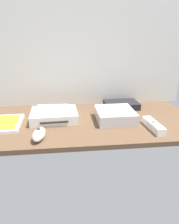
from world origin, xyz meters
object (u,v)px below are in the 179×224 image
object	(u,v)px
mini_computer	(115,115)
remote_classic_pad	(52,109)
game_case	(5,124)
remote_nunchuk	(39,134)
remote_wand	(153,125)
network_router	(121,105)
game_console	(54,115)

from	to	relation	value
mini_computer	remote_classic_pad	size ratio (longest dim) A/B	1.18
mini_computer	game_case	size ratio (longest dim) A/B	0.89
remote_nunchuk	remote_classic_pad	size ratio (longest dim) A/B	0.72
remote_classic_pad	remote_wand	bearing A→B (deg)	-16.71
mini_computer	remote_nunchuk	xyz separation A→B (cm)	(-32.78, -15.02, -0.60)
game_case	remote_wand	size ratio (longest dim) A/B	1.29
remote_wand	remote_classic_pad	bearing A→B (deg)	157.16
mini_computer	game_case	xyz separation A→B (cm)	(-49.26, -0.38, -1.88)
network_router	remote_nunchuk	xyz separation A→B (cm)	(-40.07, -31.84, 0.34)
game_console	remote_classic_pad	distance (cm)	3.28
network_router	remote_wand	world-z (taller)	same
remote_wand	remote_classic_pad	xyz separation A→B (cm)	(-42.70, 14.31, 3.90)
game_case	remote_wand	bearing A→B (deg)	-11.30
game_case	remote_classic_pad	size ratio (longest dim) A/B	1.33
remote_wand	game_case	bearing A→B (deg)	166.24
mini_computer	remote_classic_pad	bearing A→B (deg)	173.23
remote_nunchuk	game_case	bearing A→B (deg)	145.92
remote_classic_pad	game_case	bearing A→B (deg)	-167.72
network_router	remote_nunchuk	bearing A→B (deg)	-142.71
game_case	network_router	bearing A→B (deg)	15.06
game_console	remote_nunchuk	bearing A→B (deg)	-107.31
mini_computer	remote_nunchuk	bearing A→B (deg)	-155.38
remote_nunchuk	remote_wand	bearing A→B (deg)	12.56
game_case	network_router	distance (cm)	59.12
remote_classic_pad	mini_computer	bearing A→B (deg)	-4.95
game_case	network_router	world-z (taller)	network_router
game_case	remote_nunchuk	bearing A→B (deg)	-43.47
mini_computer	remote_nunchuk	size ratio (longest dim) A/B	1.64
game_case	remote_classic_pad	world-z (taller)	remote_classic_pad
game_case	mini_computer	bearing A→B (deg)	-1.42
game_console	game_case	xyz separation A→B (cm)	(-21.22, -3.89, -1.44)
remote_wand	remote_nunchuk	size ratio (longest dim) A/B	1.43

